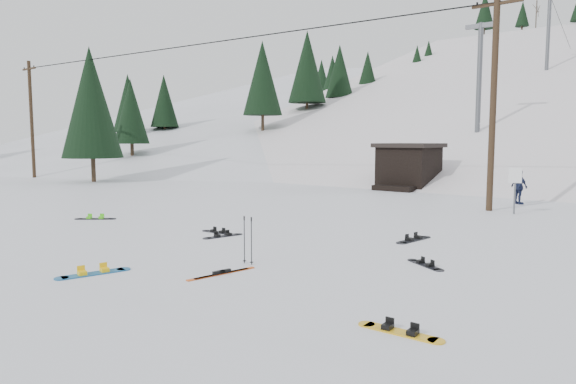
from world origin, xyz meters
The scene contains 19 objects.
ground centered at (0.00, 0.00, 0.00)m, with size 200.00×200.00×0.00m, color white.
ridge_left centered at (-36.00, 48.00, -11.00)m, with size 34.00×85.00×38.00m, color white.
treeline_left centered at (-34.00, 40.00, 0.00)m, with size 20.00×64.00×10.00m, color black, non-canonical shape.
utility_pole centered at (2.00, 14.00, 4.68)m, with size 2.00×0.26×9.00m.
utility_pole_left centered at (-32.00, 11.00, 4.68)m, with size 2.00×0.26×9.00m.
trail_sign centered at (3.10, 13.58, 1.27)m, with size 0.50×0.09×1.85m.
lift_hut centered at (-5.00, 20.94, 1.36)m, with size 3.40×4.10×2.75m.
lift_tower_near centered at (-4.00, 30.00, 7.86)m, with size 2.20×0.36×8.00m.
lift_tower_mid centered at (-4.00, 50.00, 14.36)m, with size 2.20×0.36×8.00m.
hero_snowboard centered at (-1.49, -1.92, 0.03)m, with size 0.66×1.58×0.11m.
hero_skis centered at (0.71, -0.15, 0.03)m, with size 0.41×1.72×0.09m.
ski_poles centered at (0.51, 0.91, 0.58)m, with size 0.31×0.08×1.14m.
board_scatter_a centered at (-3.07, 3.30, 0.02)m, with size 1.30×0.30×0.09m.
board_scatter_b centered at (-2.47, 2.95, 0.02)m, with size 0.51×1.34×0.10m.
board_scatter_c centered at (-8.69, 2.39, 0.03)m, with size 1.25×1.09×0.11m.
board_scatter_d centered at (3.87, 3.41, 0.02)m, with size 1.13×0.77×0.09m.
board_scatter_e centered at (5.35, -0.86, 0.03)m, with size 1.41×0.30×0.10m.
board_scatter_f centered at (2.34, 6.06, 0.03)m, with size 0.46×1.58×0.11m.
skier_navy centered at (2.37, 17.04, 0.80)m, with size 0.94×0.39×1.61m, color #19203E.
Camera 1 is at (8.76, -7.84, 2.94)m, focal length 32.00 mm.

